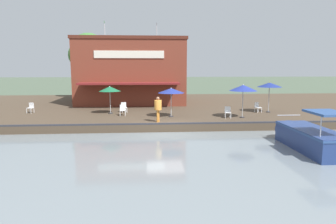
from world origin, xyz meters
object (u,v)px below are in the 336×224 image
at_px(tree_upstream_bank, 135,66).
at_px(tree_behind_restaurant, 87,52).
at_px(patio_umbrella_far_corner, 270,85).
at_px(cafe_chair_under_first_umbrella, 31,107).
at_px(cafe_chair_mid_patio, 258,107).
at_px(cafe_chair_far_corner_seat, 228,112).
at_px(patio_umbrella_back_row, 243,88).
at_px(person_mid_patio, 158,106).
at_px(waterfront_restaurant, 132,71).
at_px(cafe_chair_beside_entrance, 124,107).
at_px(patio_umbrella_mid_patio_right, 110,89).
at_px(cafe_chair_facing_river, 123,109).
at_px(motorboat_fourth_along, 306,136).
at_px(patio_umbrella_near_quay_edge, 171,91).

height_order(tree_upstream_bank, tree_behind_restaurant, tree_behind_restaurant).
height_order(patio_umbrella_far_corner, cafe_chair_under_first_umbrella, patio_umbrella_far_corner).
relative_size(cafe_chair_mid_patio, cafe_chair_far_corner_seat, 1.00).
distance_m(patio_umbrella_back_row, cafe_chair_under_first_umbrella, 17.41).
distance_m(cafe_chair_mid_patio, person_mid_patio, 9.44).
bearing_deg(waterfront_restaurant, person_mid_patio, 11.15).
distance_m(cafe_chair_beside_entrance, tree_upstream_bank, 13.54).
height_order(patio_umbrella_back_row, patio_umbrella_mid_patio_right, patio_umbrella_back_row).
distance_m(cafe_chair_facing_river, cafe_chair_far_corner_seat, 8.19).
relative_size(cafe_chair_under_first_umbrella, motorboat_fourth_along, 0.15).
distance_m(cafe_chair_facing_river, tree_upstream_bank, 15.11).
distance_m(patio_umbrella_back_row, patio_umbrella_far_corner, 3.96).
bearing_deg(person_mid_patio, cafe_chair_far_corner_seat, 104.36).
relative_size(patio_umbrella_far_corner, cafe_chair_beside_entrance, 3.02).
xyz_separation_m(patio_umbrella_mid_patio_right, person_mid_patio, (4.11, 3.78, -0.91)).
bearing_deg(patio_umbrella_far_corner, waterfront_restaurant, -124.48).
height_order(cafe_chair_mid_patio, tree_behind_restaurant, tree_behind_restaurant).
bearing_deg(patio_umbrella_near_quay_edge, patio_umbrella_back_row, 81.73).
distance_m(waterfront_restaurant, patio_umbrella_near_quay_edge, 10.58).
distance_m(motorboat_fourth_along, tree_behind_restaurant, 28.82).
relative_size(cafe_chair_under_first_umbrella, cafe_chair_beside_entrance, 1.00).
distance_m(patio_umbrella_near_quay_edge, patio_umbrella_mid_patio_right, 5.25).
xyz_separation_m(patio_umbrella_near_quay_edge, tree_behind_restaurant, (-15.85, -9.26, 3.56)).
distance_m(cafe_chair_beside_entrance, tree_behind_restaurant, 15.29).
relative_size(patio_umbrella_near_quay_edge, patio_umbrella_far_corner, 0.88).
relative_size(patio_umbrella_back_row, cafe_chair_mid_patio, 2.98).
relative_size(patio_umbrella_back_row, patio_umbrella_far_corner, 0.99).
bearing_deg(cafe_chair_beside_entrance, patio_umbrella_near_quay_edge, 56.66).
xyz_separation_m(patio_umbrella_far_corner, person_mid_patio, (3.88, -9.53, -1.20)).
xyz_separation_m(patio_umbrella_far_corner, motorboat_fourth_along, (9.19, -1.66, -2.21)).
bearing_deg(patio_umbrella_back_row, patio_umbrella_near_quay_edge, -98.27).
bearing_deg(motorboat_fourth_along, cafe_chair_far_corner_seat, -159.11).
height_order(cafe_chair_mid_patio, tree_upstream_bank, tree_upstream_bank).
bearing_deg(cafe_chair_far_corner_seat, patio_umbrella_far_corner, 120.91).
relative_size(cafe_chair_facing_river, tree_upstream_bank, 0.15).
xyz_separation_m(patio_umbrella_near_quay_edge, cafe_chair_far_corner_seat, (0.79, 4.23, -1.55)).
bearing_deg(motorboat_fourth_along, patio_umbrella_far_corner, 169.77).
xyz_separation_m(cafe_chair_facing_river, tree_upstream_bank, (-14.71, 0.51, 3.39)).
distance_m(waterfront_restaurant, patio_umbrella_back_row, 13.90).
distance_m(waterfront_restaurant, cafe_chair_mid_patio, 13.98).
bearing_deg(person_mid_patio, cafe_chair_under_first_umbrella, -115.21).
bearing_deg(cafe_chair_mid_patio, cafe_chair_far_corner_seat, -52.36).
bearing_deg(patio_umbrella_near_quay_edge, cafe_chair_far_corner_seat, 79.38).
xyz_separation_m(cafe_chair_facing_river, person_mid_patio, (3.05, 2.69, 0.65)).
xyz_separation_m(cafe_chair_under_first_umbrella, cafe_chair_beside_entrance, (0.27, 7.77, 0.00)).
relative_size(cafe_chair_facing_river, person_mid_patio, 0.48).
height_order(patio_umbrella_near_quay_edge, cafe_chair_far_corner_seat, patio_umbrella_near_quay_edge).
xyz_separation_m(cafe_chair_under_first_umbrella, tree_upstream_bank, (-12.83, 8.31, 3.39)).
bearing_deg(motorboat_fourth_along, person_mid_patio, -123.98).
bearing_deg(cafe_chair_beside_entrance, waterfront_restaurant, 177.35).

